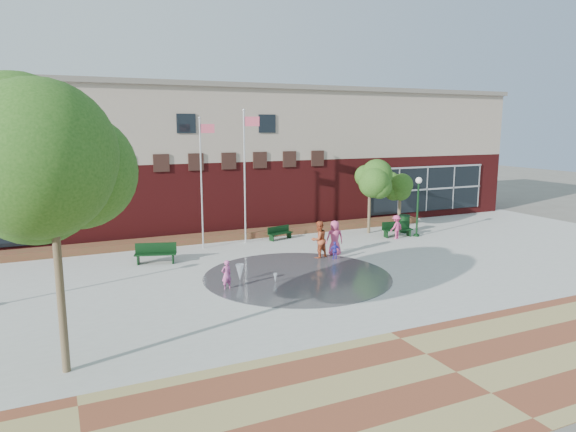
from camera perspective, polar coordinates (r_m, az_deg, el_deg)
name	(u,v)px	position (r m, az deg, el deg)	size (l,w,h in m)	color
ground	(330,297)	(20.61, 4.72, -8.91)	(120.00, 120.00, 0.00)	#666056
plaza_concrete	(288,271)	(24.01, 0.00, -6.11)	(46.00, 18.00, 0.01)	#A8A8A0
paver_band	(456,373)	(15.38, 18.18, -16.20)	(46.00, 6.00, 0.01)	brown
splash_pad	(297,276)	(23.14, 1.04, -6.74)	(8.40, 8.40, 0.01)	#383A3D
library_building	(206,156)	(35.81, -9.13, 6.64)	(44.40, 10.40, 9.20)	#551112
flower_bed	(235,239)	(30.86, -5.93, -2.53)	(26.00, 1.20, 0.40)	maroon
flagpole_left	(202,176)	(28.07, -9.54, 4.37)	(0.81, 0.29, 7.15)	silver
flagpole_right	(245,169)	(29.14, -4.76, 5.20)	(0.89, 0.39, 7.60)	silver
lamp_right	(418,200)	(31.86, 14.24, 1.74)	(0.39, 0.39, 3.64)	black
bench_left	(156,257)	(25.97, -14.48, -4.46)	(2.06, 1.11, 1.00)	black
bench_mid	(280,235)	(30.38, -0.88, -2.18)	(1.66, 0.84, 0.80)	black
bench_right	(397,232)	(31.81, 12.03, -1.77)	(1.90, 0.79, 0.93)	black
trash_can	(404,224)	(33.15, 12.80, -0.83)	(0.70, 0.70, 1.14)	black
tree_big_left	(50,164)	(14.50, -24.91, 5.22)	(4.98, 4.98, 7.96)	#4B3D2A
tree_mid	(370,183)	(32.16, 9.10, 3.66)	(2.59, 2.59, 4.38)	#4B3D2A
tree_small_right	(400,184)	(35.05, 12.38, 3.49)	(2.27, 2.27, 3.88)	#4B3D2A
water_jet_a	(240,282)	(22.51, -5.35, -7.27)	(0.38, 0.38, 0.73)	white
water_jet_b	(275,283)	(22.23, -1.43, -7.46)	(0.18, 0.18, 0.40)	white
child_splash	(226,275)	(21.34, -6.85, -6.52)	(0.46, 0.30, 1.25)	#C25295
adult_red	(319,240)	(26.11, 3.45, -2.64)	(0.93, 0.73, 1.92)	#B04A26
adult_pink	(335,238)	(26.78, 5.20, -2.44)	(0.89, 0.58, 1.83)	#CF4577
child_blue	(335,251)	(25.93, 5.23, -3.86)	(0.55, 0.23, 0.95)	#3934BD
person_bench	(396,227)	(31.21, 11.94, -1.21)	(0.93, 0.53, 1.43)	#CE3B78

